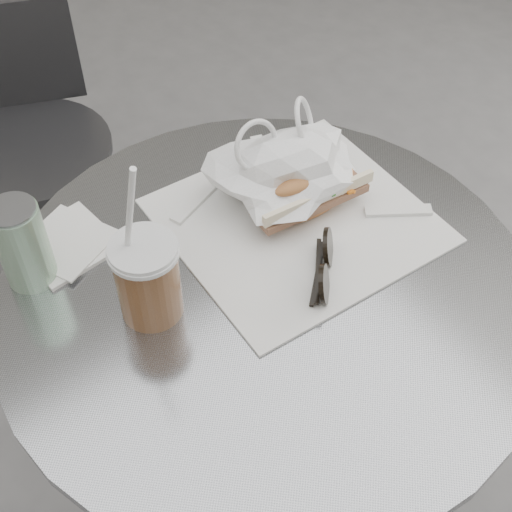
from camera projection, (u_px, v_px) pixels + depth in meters
cafe_table at (265, 388)px, 1.20m from camera, size 0.76×0.76×0.74m
chair_far at (40, 181)px, 1.76m from camera, size 0.41×0.43×0.73m
sandwich_paper at (297, 220)px, 1.08m from camera, size 0.39×0.37×0.00m
banh_mi at (309, 196)px, 1.06m from camera, size 0.23×0.11×0.08m
iced_coffee at (148, 278)px, 0.92m from camera, size 0.09×0.09×0.27m
sunglasses at (324, 268)px, 0.99m from camera, size 0.11×0.10×0.06m
plastic_bag at (288, 171)px, 1.07m from camera, size 0.27×0.24×0.11m
napkin_stack at (66, 244)px, 1.04m from camera, size 0.15×0.15×0.01m
drink_can at (22, 244)px, 0.96m from camera, size 0.07×0.07×0.13m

